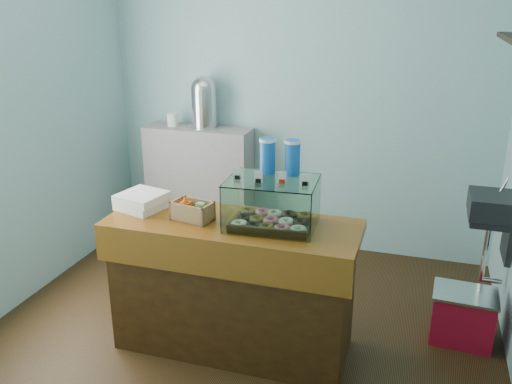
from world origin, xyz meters
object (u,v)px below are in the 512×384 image
(counter, at_px, (233,285))
(red_cooler, at_px, (463,316))
(display_case, at_px, (274,199))
(coffee_urn, at_px, (204,101))

(counter, relative_size, red_cooler, 3.71)
(red_cooler, bearing_deg, display_case, -155.77)
(counter, bearing_deg, coffee_urn, 117.77)
(coffee_urn, bearing_deg, red_cooler, -24.83)
(counter, distance_m, coffee_urn, 2.01)
(display_case, height_order, coffee_urn, coffee_urn)
(coffee_urn, bearing_deg, display_case, -54.59)
(counter, xyz_separation_m, coffee_urn, (-0.84, 1.59, 0.89))
(counter, relative_size, display_case, 2.83)
(coffee_urn, distance_m, red_cooler, 2.79)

